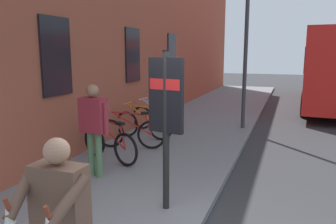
% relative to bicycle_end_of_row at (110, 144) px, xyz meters
% --- Properties ---
extents(ground, '(60.00, 60.00, 0.00)m').
position_rel_bicycle_end_of_row_xyz_m(ground, '(3.51, -3.58, -0.51)').
color(ground, '#2D2D30').
extents(sidewalk_pavement, '(24.00, 3.50, 0.12)m').
position_rel_bicycle_end_of_row_xyz_m(sidewalk_pavement, '(5.51, -0.83, -0.45)').
color(sidewalk_pavement, slate).
rests_on(sidewalk_pavement, ground).
extents(station_facade, '(22.00, 0.65, 8.14)m').
position_rel_bicycle_end_of_row_xyz_m(station_facade, '(6.50, 1.22, 3.56)').
color(station_facade, brown).
rests_on(station_facade, ground).
extents(bicycle_end_of_row, '(0.72, 1.68, 0.97)m').
position_rel_bicycle_end_of_row_xyz_m(bicycle_end_of_row, '(0.00, 0.00, 0.00)').
color(bicycle_end_of_row, black).
rests_on(bicycle_end_of_row, sidewalk_pavement).
extents(bicycle_beside_lamp, '(0.56, 1.74, 0.97)m').
position_rel_bicycle_end_of_row_xyz_m(bicycle_beside_lamp, '(1.06, 0.01, 0.00)').
color(bicycle_beside_lamp, black).
rests_on(bicycle_beside_lamp, sidewalk_pavement).
extents(bicycle_nearest_sign, '(0.48, 1.77, 0.97)m').
position_rel_bicycle_end_of_row_xyz_m(bicycle_nearest_sign, '(2.05, 0.12, 0.00)').
color(bicycle_nearest_sign, black).
rests_on(bicycle_nearest_sign, sidewalk_pavement).
extents(bicycle_by_door, '(0.48, 1.76, 0.97)m').
position_rel_bicycle_end_of_row_xyz_m(bicycle_by_door, '(2.99, 0.11, 0.00)').
color(bicycle_by_door, black).
rests_on(bicycle_by_door, sidewalk_pavement).
extents(transit_info_sign, '(0.17, 0.56, 2.40)m').
position_rel_bicycle_end_of_row_xyz_m(transit_info_sign, '(-1.66, -1.95, 1.21)').
color(transit_info_sign, black).
rests_on(transit_info_sign, sidewalk_pavement).
extents(pedestrian_crossing_street, '(0.30, 0.67, 1.78)m').
position_rel_bicycle_end_of_row_xyz_m(pedestrian_crossing_street, '(-0.88, -0.20, 0.70)').
color(pedestrian_crossing_street, '#4C724C').
rests_on(pedestrian_crossing_street, sidewalk_pavement).
extents(tourist_with_hotdogs, '(0.56, 0.65, 1.67)m').
position_rel_bicycle_end_of_row_xyz_m(tourist_with_hotdogs, '(-3.98, -1.85, 0.64)').
color(tourist_with_hotdogs, '#4C724C').
rests_on(tourist_with_hotdogs, sidewalk_pavement).
extents(street_lamp, '(0.28, 0.28, 5.63)m').
position_rel_bicycle_end_of_row_xyz_m(street_lamp, '(4.35, -2.28, 2.92)').
color(street_lamp, '#333338').
rests_on(street_lamp, sidewalk_pavement).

